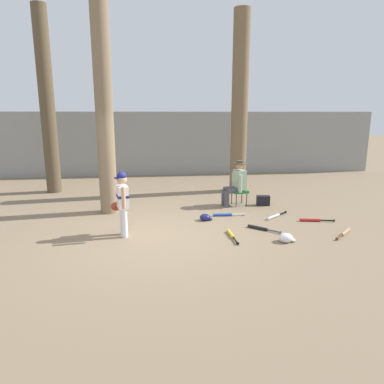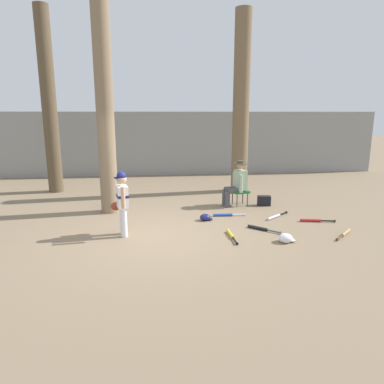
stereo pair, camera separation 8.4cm
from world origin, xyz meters
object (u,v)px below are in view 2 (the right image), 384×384
bat_yellow_trainer (231,235)px  bat_black_composite (260,228)px  tree_behind_spectator (241,112)px  tree_far_left (50,112)px  folding_stool (240,192)px  tree_near_player (104,91)px  bat_red_barrel (313,220)px  batting_helmet_white (286,238)px  bat_wood_tan (345,233)px  batting_helmet_navy (205,217)px  seated_spectator (237,182)px  bat_blue_youth (225,215)px  bat_aluminum_silver (275,216)px  handbag_beside_stool (264,201)px  young_ballplayer (122,199)px

bat_yellow_trainer → bat_black_composite: bearing=25.3°
tree_behind_spectator → tree_far_left: tree_far_left is taller
folding_stool → bat_black_composite: folding_stool is taller
tree_near_player → bat_yellow_trainer: bearing=-39.0°
tree_behind_spectator → bat_red_barrel: 4.26m
tree_near_player → batting_helmet_white: tree_near_player is taller
bat_yellow_trainer → bat_wood_tan: bearing=-3.9°
bat_black_composite → bat_red_barrel: bearing=16.7°
batting_helmet_white → batting_helmet_navy: bearing=130.4°
tree_behind_spectator → seated_spectator: (-0.50, -1.78, -1.79)m
tree_near_player → bat_yellow_trainer: tree_near_player is taller
bat_red_barrel → batting_helmet_white: 1.61m
bat_black_composite → batting_helmet_white: (0.26, -0.75, 0.05)m
tree_behind_spectator → bat_blue_youth: size_ratio=7.15×
bat_blue_youth → bat_yellow_trainer: same height
bat_aluminum_silver → batting_helmet_navy: bearing=-179.3°
folding_stool → bat_red_barrel: 2.12m
tree_far_left → bat_red_barrel: tree_far_left is taller
handbag_beside_stool → tree_near_player: bearing=-177.6°
tree_near_player → bat_blue_youth: size_ratio=8.37×
young_ballplayer → bat_blue_youth: size_ratio=1.70×
tree_near_player → batting_helmet_navy: 3.75m
batting_helmet_navy → young_ballplayer: bearing=-155.8°
young_ballplayer → batting_helmet_white: 3.26m
young_ballplayer → bat_aluminum_silver: size_ratio=1.91×
bat_yellow_trainer → bat_wood_tan: size_ratio=1.34×
bat_yellow_trainer → tree_near_player: bearing=141.0°
bat_blue_youth → handbag_beside_stool: bearing=35.4°
folding_stool → batting_helmet_white: bearing=-86.0°
seated_spectator → bat_black_composite: bearing=-89.2°
bat_red_barrel → bat_yellow_trainer: bearing=-160.2°
folding_stool → bat_black_composite: size_ratio=0.79×
handbag_beside_stool → bat_wood_tan: size_ratio=0.58×
folding_stool → bat_wood_tan: 2.99m
tree_near_player → batting_helmet_white: bearing=-35.4°
bat_blue_youth → bat_yellow_trainer: 1.42m
young_ballplayer → handbag_beside_stool: (3.54, 1.96, -0.61)m
bat_wood_tan → bat_yellow_trainer: bearing=176.1°
tree_near_player → bat_wood_tan: 6.13m
bat_yellow_trainer → batting_helmet_navy: batting_helmet_navy is taller
handbag_beside_stool → bat_aluminum_silver: (-0.09, -1.13, -0.10)m
folding_stool → bat_yellow_trainer: size_ratio=0.59×
tree_near_player → young_ballplayer: 2.84m
bat_red_barrel → bat_black_composite: (-1.37, -0.41, 0.00)m
bat_black_composite → bat_yellow_trainer: same height
young_ballplayer → bat_aluminum_silver: bearing=13.4°
tree_near_player → bat_aluminum_silver: (3.92, -0.97, -2.87)m
young_ballplayer → bat_black_composite: size_ratio=2.22×
handbag_beside_stool → bat_yellow_trainer: bearing=-121.6°
tree_near_player → bat_black_composite: 4.73m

